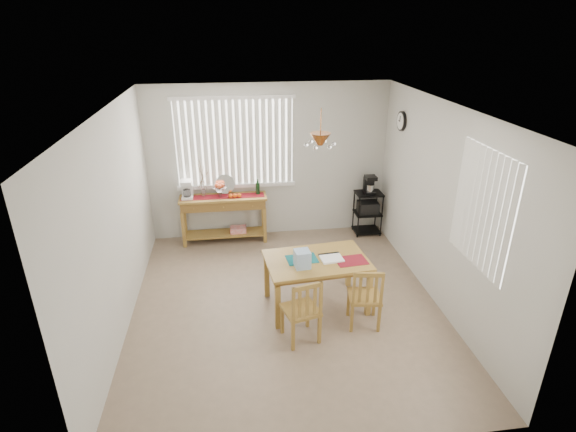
{
  "coord_description": "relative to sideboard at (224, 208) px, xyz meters",
  "views": [
    {
      "loc": [
        -0.64,
        -4.97,
        3.5
      ],
      "look_at": [
        0.1,
        0.55,
        1.05
      ],
      "focal_mm": 28.0,
      "sensor_mm": 36.0,
      "label": 1
    }
  ],
  "objects": [
    {
      "name": "ground",
      "position": [
        0.78,
        -2.03,
        -0.61
      ],
      "size": [
        4.0,
        4.5,
        0.01
      ],
      "primitive_type": "cube",
      "color": "gray"
    },
    {
      "name": "room_shell",
      "position": [
        0.78,
        -2.01,
        1.09
      ],
      "size": [
        4.2,
        4.7,
        2.7
      ],
      "color": "beige",
      "rests_on": "ground"
    },
    {
      "name": "sideboard",
      "position": [
        0.0,
        0.0,
        0.0
      ],
      "size": [
        1.43,
        0.4,
        0.81
      ],
      "color": "#A47E37",
      "rests_on": "ground"
    },
    {
      "name": "sideboard_items",
      "position": [
        -0.24,
        0.01,
        0.33
      ],
      "size": [
        1.36,
        0.34,
        0.62
      ],
      "color": "maroon",
      "rests_on": "sideboard"
    },
    {
      "name": "wire_cart",
      "position": [
        2.48,
        -0.03,
        -0.15
      ],
      "size": [
        0.45,
        0.36,
        0.76
      ],
      "color": "black",
      "rests_on": "ground"
    },
    {
      "name": "cart_items",
      "position": [
        2.48,
        -0.02,
        0.3
      ],
      "size": [
        0.18,
        0.22,
        0.31
      ],
      "color": "black",
      "rests_on": "wire_cart"
    },
    {
      "name": "dining_table",
      "position": [
        1.17,
        -2.08,
        0.01
      ],
      "size": [
        1.37,
        0.95,
        0.69
      ],
      "color": "#A47E37",
      "rests_on": "ground"
    },
    {
      "name": "table_items",
      "position": [
        1.06,
        -2.2,
        0.17
      ],
      "size": [
        1.03,
        0.45,
        0.22
      ],
      "color": "#126168",
      "rests_on": "dining_table"
    },
    {
      "name": "chair_left",
      "position": [
        0.87,
        -2.76,
        -0.19
      ],
      "size": [
        0.47,
        0.47,
        0.84
      ],
      "color": "#A47E37",
      "rests_on": "ground"
    },
    {
      "name": "chair_right",
      "position": [
        1.68,
        -2.58,
        -0.2
      ],
      "size": [
        0.43,
        0.43,
        0.83
      ],
      "color": "#A47E37",
      "rests_on": "ground"
    }
  ]
}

